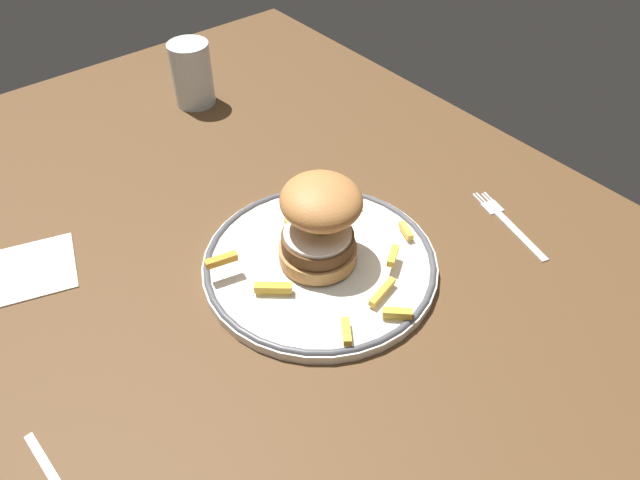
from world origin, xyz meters
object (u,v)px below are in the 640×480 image
(fork, at_px, (508,222))
(napkin, at_px, (18,272))
(burger, at_px, (320,221))
(water_glass, at_px, (193,78))
(dinner_plate, at_px, (320,263))

(fork, xyz_separation_m, napkin, (-0.31, -0.53, 0.00))
(burger, height_order, napkin, burger)
(water_glass, height_order, fork, water_glass)
(water_glass, bearing_deg, dinner_plate, -10.73)
(dinner_plate, height_order, fork, dinner_plate)
(dinner_plate, height_order, water_glass, water_glass)
(dinner_plate, xyz_separation_m, burger, (-0.01, 0.00, 0.06))
(napkin, bearing_deg, burger, 53.79)
(burger, xyz_separation_m, napkin, (-0.21, -0.29, -0.07))
(burger, distance_m, napkin, 0.37)
(water_glass, distance_m, fork, 0.54)
(napkin, bearing_deg, water_glass, 119.78)
(fork, bearing_deg, napkin, -120.46)
(dinner_plate, distance_m, napkin, 0.36)
(water_glass, relative_size, fork, 0.72)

